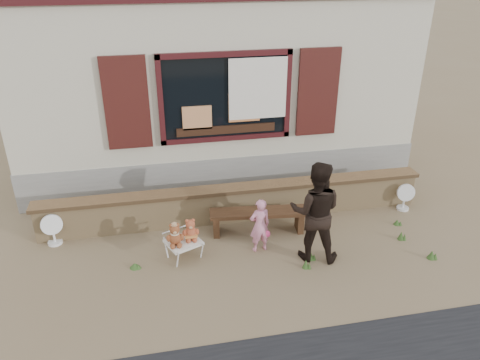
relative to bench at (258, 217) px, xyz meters
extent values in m
plane|color=brown|center=(-0.30, -0.47, -0.32)|extent=(80.00, 80.00, 0.00)
cube|color=#BCB598|center=(-0.30, 4.03, 2.08)|extent=(8.00, 5.00, 3.20)
cube|color=gray|center=(-0.30, 4.03, 0.08)|extent=(8.04, 5.04, 0.80)
cube|color=black|center=(-0.30, 1.50, 1.73)|extent=(2.30, 0.04, 1.50)
cube|color=#3B1114|center=(-0.30, 1.48, 2.53)|extent=(2.50, 0.08, 0.10)
cube|color=#3B1114|center=(-0.30, 1.48, 0.93)|extent=(2.50, 0.08, 0.10)
cube|color=#3B1114|center=(-1.50, 1.48, 1.73)|extent=(0.10, 0.08, 1.70)
cube|color=#3B1114|center=(0.90, 1.48, 1.73)|extent=(0.10, 0.08, 1.70)
cube|color=black|center=(-2.10, 1.47, 1.73)|extent=(0.80, 0.07, 1.70)
cube|color=black|center=(1.50, 1.47, 1.73)|extent=(0.80, 0.07, 1.70)
cube|color=silver|center=(0.30, 1.43, 1.88)|extent=(1.10, 0.02, 1.15)
cube|color=black|center=(-0.30, 1.47, 1.11)|extent=(1.90, 0.06, 0.16)
cube|color=tan|center=(-0.85, 1.47, 1.38)|extent=(0.55, 0.06, 0.45)
cube|color=#E08447|center=(0.05, 1.47, 1.53)|extent=(0.60, 0.06, 0.55)
cube|color=tan|center=(-0.30, 0.53, -0.02)|extent=(7.00, 0.30, 0.60)
cube|color=brown|center=(-0.30, 0.53, 0.31)|extent=(7.10, 0.36, 0.07)
cube|color=#372213|center=(0.00, 0.00, 0.09)|extent=(1.73, 0.55, 0.06)
cube|color=#372213|center=(-0.74, 0.08, -0.14)|extent=(0.14, 0.33, 0.36)
cube|color=#372213|center=(0.74, -0.08, -0.14)|extent=(0.14, 0.33, 0.36)
cube|color=silver|center=(-1.36, -0.51, -0.02)|extent=(0.66, 0.63, 0.04)
cylinder|color=silver|center=(-1.48, -0.78, -0.18)|extent=(0.03, 0.03, 0.28)
cylinder|color=silver|center=(-1.08, -0.61, -0.18)|extent=(0.03, 0.03, 0.28)
cylinder|color=silver|center=(-1.64, -0.42, -0.18)|extent=(0.03, 0.03, 0.28)
cylinder|color=silver|center=(-1.24, -0.24, -0.18)|extent=(0.03, 0.03, 0.28)
imported|color=pink|center=(-0.10, -0.54, 0.16)|extent=(0.38, 0.28, 0.96)
imported|color=black|center=(0.70, -0.88, 0.53)|extent=(0.99, 0.89, 1.69)
cylinder|color=white|center=(-3.49, 0.33, -0.29)|extent=(0.24, 0.24, 0.04)
cylinder|color=white|center=(-3.49, 0.33, -0.14)|extent=(0.04, 0.04, 0.31)
cylinder|color=white|center=(-3.49, 0.33, 0.08)|extent=(0.37, 0.20, 0.36)
cylinder|color=white|center=(2.94, 0.24, -0.30)|extent=(0.23, 0.23, 0.04)
cylinder|color=white|center=(2.94, 0.24, -0.15)|extent=(0.04, 0.04, 0.30)
cylinder|color=white|center=(2.94, 0.24, 0.06)|extent=(0.35, 0.18, 0.34)
cone|color=#325220|center=(-2.15, -0.63, -0.27)|extent=(0.17, 0.17, 0.09)
cone|color=#325220|center=(0.50, -1.17, -0.24)|extent=(0.11, 0.11, 0.15)
cone|color=#325220|center=(2.55, -0.27, -0.26)|extent=(0.12, 0.12, 0.11)
cone|color=#325220|center=(2.59, -1.33, -0.24)|extent=(0.14, 0.14, 0.15)
cone|color=#325220|center=(0.65, -0.96, -0.24)|extent=(0.13, 0.13, 0.15)
cone|color=#325220|center=(2.38, -0.72, -0.24)|extent=(0.11, 0.11, 0.16)
camera|label=1|loc=(-1.71, -6.85, 4.24)|focal=35.00mm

